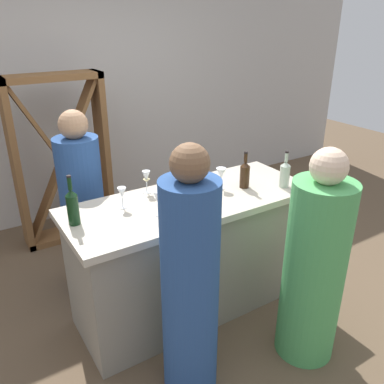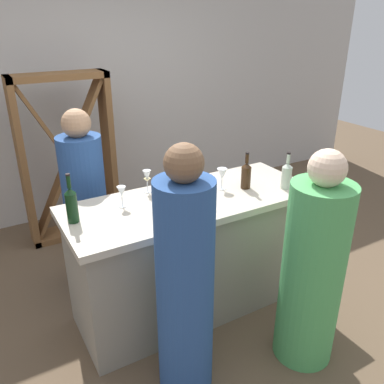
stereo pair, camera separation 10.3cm
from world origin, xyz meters
TOP-DOWN VIEW (x-y plane):
  - ground_plane at (0.00, 0.00)m, footprint 12.00×12.00m
  - back_wall at (0.00, 2.20)m, footprint 8.00×0.10m
  - bar_counter at (0.00, 0.00)m, footprint 1.84×0.73m
  - wine_rack at (-0.48, 1.65)m, footprint 0.92×0.28m
  - wine_bottle_leftmost_dark_green at (-0.83, 0.07)m, footprint 0.07×0.07m
  - wine_bottle_second_left_amber_brown at (-0.11, -0.23)m, footprint 0.08×0.08m
  - wine_bottle_center_near_black at (-0.04, 0.04)m, footprint 0.07×0.07m
  - wine_bottle_second_right_amber_brown at (0.45, -0.04)m, footprint 0.07×0.07m
  - wine_bottle_rightmost_clear_pale at (0.71, -0.19)m, footprint 0.08×0.08m
  - wine_glass_near_left at (-0.33, -0.10)m, footprint 0.07×0.07m
  - wine_glass_near_center at (0.28, 0.04)m, footprint 0.08×0.08m
  - wine_glass_near_right at (-0.48, 0.12)m, footprint 0.06×0.06m
  - wine_glass_far_left at (-0.23, 0.26)m, footprint 0.06×0.06m
  - person_left_guest at (0.42, -0.81)m, footprint 0.46×0.46m
  - person_center_guest at (-0.40, -0.62)m, footprint 0.44×0.44m
  - person_right_guest at (-0.58, 0.74)m, footprint 0.45×0.45m

SIDE VIEW (x-z plane):
  - ground_plane at x=0.00m, z-range 0.00..0.00m
  - bar_counter at x=0.00m, z-range 0.00..0.95m
  - person_left_guest at x=0.42m, z-range -0.07..1.41m
  - person_right_guest at x=-0.58m, z-range -0.06..1.47m
  - person_center_guest at x=-0.40m, z-range -0.06..1.53m
  - wine_rack at x=-0.48m, z-range 0.00..1.67m
  - wine_bottle_center_near_black at x=-0.04m, z-range 0.92..1.19m
  - wine_glass_near_right at x=-0.48m, z-range 0.98..1.13m
  - wine_bottle_rightmost_clear_pale at x=0.71m, z-range 0.92..1.20m
  - wine_bottle_second_right_amber_brown at x=0.45m, z-range 0.92..1.20m
  - wine_glass_near_center at x=0.28m, z-range 0.98..1.15m
  - wine_glass_far_left at x=-0.23m, z-range 0.98..1.15m
  - wine_bottle_second_left_amber_brown at x=-0.11m, z-range 0.91..1.22m
  - wine_glass_near_left at x=-0.33m, z-range 0.99..1.16m
  - wine_bottle_leftmost_dark_green at x=-0.83m, z-range 0.91..1.24m
  - back_wall at x=0.00m, z-range 0.00..2.80m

